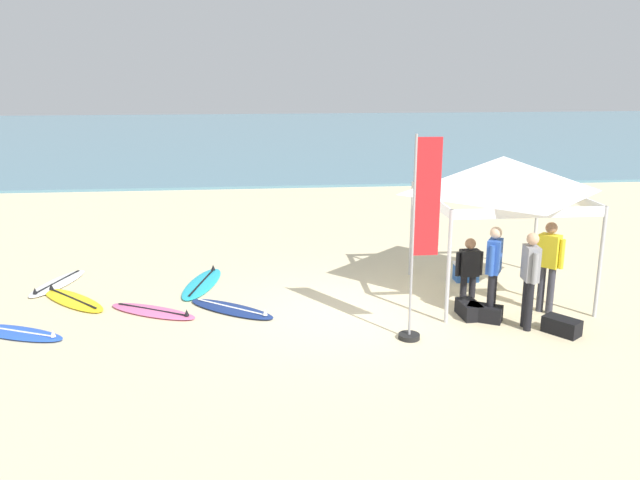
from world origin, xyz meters
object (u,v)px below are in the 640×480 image
person_black (469,265)px  gear_bag_on_sand (562,326)px  surfboard_yellow (72,300)px  person_yellow (548,261)px  gear_bag_near_tent (485,313)px  person_grey (530,274)px  surfboard_navy (232,309)px  surfboard_blue (16,333)px  surfboard_white (58,283)px  canopy_tent (502,175)px  gear_bag_by_pole (469,309)px  person_blue (494,267)px  cooler_box (466,272)px  surfboard_cyan (202,283)px  banner_flag (419,248)px  surfboard_pink (153,311)px

person_black → gear_bag_on_sand: bearing=-62.1°
surfboard_yellow → person_black: size_ratio=1.50×
person_yellow → gear_bag_near_tent: (-1.23, -0.28, -0.85)m
person_grey → gear_bag_near_tent: size_ratio=2.85×
person_black → gear_bag_near_tent: size_ratio=2.00×
surfboard_navy → person_yellow: (5.74, -0.64, 0.95)m
surfboard_blue → gear_bag_near_tent: 8.12m
surfboard_navy → person_black: size_ratio=1.51×
person_grey → gear_bag_on_sand: bearing=-30.2°
surfboard_white → surfboard_yellow: size_ratio=1.06×
person_grey → surfboard_blue: bearing=176.2°
canopy_tent → gear_bag_by_pole: size_ratio=4.80×
person_blue → gear_bag_near_tent: person_blue is taller
cooler_box → canopy_tent: bearing=-70.6°
person_grey → person_black: person_grey is taller
surfboard_cyan → person_yellow: bearing=-18.9°
surfboard_yellow → surfboard_blue: bearing=-108.6°
surfboard_yellow → banner_flag: size_ratio=0.53×
surfboard_navy → gear_bag_by_pole: 4.35m
surfboard_white → cooler_box: cooler_box is taller
gear_bag_by_pole → gear_bag_on_sand: (1.32, -0.92, 0.00)m
surfboard_blue → person_grey: size_ratio=1.13×
surfboard_white → surfboard_pink: bearing=-39.7°
person_black → person_blue: bearing=-87.6°
surfboard_blue → person_blue: 8.30m
surfboard_navy → gear_bag_on_sand: size_ratio=3.01×
surfboard_pink → gear_bag_near_tent: size_ratio=3.06×
gear_bag_on_sand → surfboard_white: bearing=159.3°
surfboard_white → surfboard_yellow: same height
surfboard_navy → person_yellow: 5.86m
surfboard_cyan → surfboard_blue: size_ratio=1.10×
surfboard_blue → person_blue: size_ratio=1.13×
cooler_box → person_blue: bearing=-96.4°
canopy_tent → surfboard_yellow: canopy_tent is taller
surfboard_pink → person_black: person_black is taller
canopy_tent → person_blue: canopy_tent is taller
canopy_tent → surfboard_blue: bearing=-172.2°
surfboard_white → surfboard_navy: (3.64, -1.86, -0.00)m
surfboard_white → person_yellow: (9.39, -2.50, 0.95)m
gear_bag_near_tent → banner_flag: bearing=-154.8°
surfboard_white → surfboard_blue: 2.62m
person_grey → gear_bag_by_pole: size_ratio=2.85×
surfboard_cyan → surfboard_blue: (-2.95, -2.32, 0.00)m
surfboard_pink → gear_bag_near_tent: bearing=-9.0°
canopy_tent → person_blue: (-0.55, -1.31, -1.40)m
gear_bag_near_tent → canopy_tent: bearing=63.8°
gear_bag_near_tent → person_grey: bearing=-35.9°
surfboard_white → person_black: person_black is taller
surfboard_white → banner_flag: (6.74, -3.45, 1.54)m
surfboard_pink → surfboard_yellow: (-1.64, 0.78, -0.00)m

